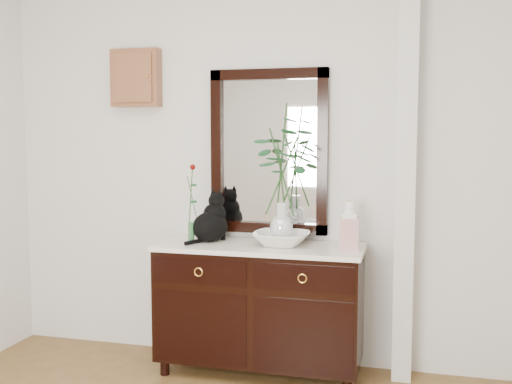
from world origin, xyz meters
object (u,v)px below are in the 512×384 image
(sideboard, at_px, (260,302))
(lotus_bowl, at_px, (281,239))
(ginger_jar, at_px, (349,224))
(cat, at_px, (210,217))

(sideboard, distance_m, lotus_bowl, 0.44)
(sideboard, xyz_separation_m, ginger_jar, (0.57, -0.01, 0.53))
(sideboard, bearing_deg, lotus_bowl, 2.75)
(sideboard, relative_size, lotus_bowl, 3.71)
(lotus_bowl, xyz_separation_m, ginger_jar, (0.43, -0.01, 0.11))
(sideboard, height_order, cat, cat)
(lotus_bowl, distance_m, ginger_jar, 0.45)
(sideboard, height_order, ginger_jar, ginger_jar)
(lotus_bowl, bearing_deg, ginger_jar, -1.57)
(cat, xyz_separation_m, lotus_bowl, (0.49, -0.03, -0.12))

